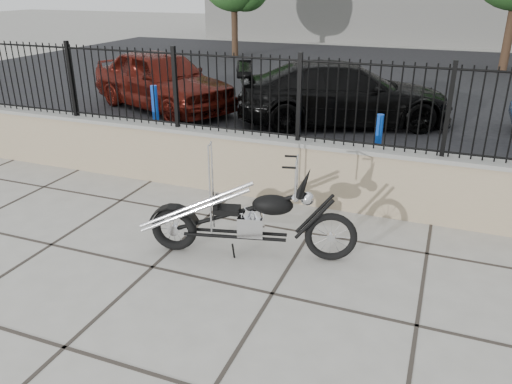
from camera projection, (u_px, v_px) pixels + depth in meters
The scene contains 9 objects.
ground_plane at pixel (152, 267), 5.88m from camera, with size 90.00×90.00×0.00m, color #99968E.
parking_lot at pixel (355, 82), 16.61m from camera, with size 30.00×30.00×0.00m, color black.
retaining_wall at pixel (236, 163), 7.83m from camera, with size 14.00×0.36×0.96m, color gray.
iron_fence at pixel (235, 94), 7.41m from camera, with size 14.00×0.08×1.20m, color black.
chopper_motorcycle at pixel (247, 201), 5.87m from camera, with size 2.39×0.42×1.44m, color black, non-canonical shape.
car_red at pixel (162, 80), 12.87m from camera, with size 1.80×4.47×1.52m, color #4E110B.
car_black at pixel (344, 94), 11.50m from camera, with size 2.01×4.93×1.43m, color black.
bollard_a at pixel (155, 112), 10.51m from camera, with size 0.13×0.13×1.12m, color #0A27A4.
bollard_b at pixel (378, 144), 8.62m from camera, with size 0.12×0.12×1.03m, color blue.
Camera 1 is at (2.97, -4.28, 3.11)m, focal length 35.00 mm.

